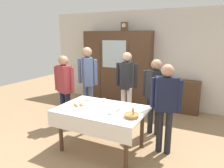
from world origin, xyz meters
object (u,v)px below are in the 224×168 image
object	(u,v)px
tea_cup_near_right	(118,109)
spoon_far_right	(98,112)
pastry_plate	(78,106)
person_behind_table_right	(88,76)
person_beside_shelf	(155,90)
person_near_right_end	(64,84)
bookshelf_low	(177,96)
bread_basket	(131,115)
tea_cup_far_left	(111,113)
wall_cabinet	(117,68)
mantel_clock	(124,26)
person_behind_table_left	(127,80)
person_by_cabinet	(166,101)
dining_table	(101,115)
tea_cup_mid_left	(88,99)
tea_cup_center	(115,105)
tea_cup_far_right	(104,101)
book_stack	(178,79)
spoon_mid_right	(71,111)

from	to	relation	value
tea_cup_near_right	spoon_far_right	bearing A→B (deg)	-144.40
tea_cup_near_right	spoon_far_right	distance (m)	0.34
pastry_plate	person_behind_table_right	world-z (taller)	person_behind_table_right
person_beside_shelf	person_near_right_end	bearing A→B (deg)	-165.36
pastry_plate	bookshelf_low	bearing A→B (deg)	64.96
pastry_plate	person_near_right_end	world-z (taller)	person_near_right_end
bread_basket	tea_cup_far_left	bearing A→B (deg)	-174.68
wall_cabinet	bread_basket	xyz separation A→B (m)	(1.51, -2.71, -0.26)
mantel_clock	bread_basket	bearing A→B (deg)	-64.43
tea_cup_far_left	bread_basket	bearing A→B (deg)	5.32
tea_cup_near_right	tea_cup_far_left	distance (m)	0.20
pastry_plate	person_behind_table_right	size ratio (longest dim) A/B	0.16
person_behind_table_left	person_by_cabinet	bearing A→B (deg)	-41.41
bookshelf_low	person_behind_table_left	distance (m)	1.66
dining_table	tea_cup_mid_left	distance (m)	0.55
tea_cup_center	spoon_far_right	distance (m)	0.40
mantel_clock	bread_basket	distance (m)	3.33
bookshelf_low	person_behind_table_left	world-z (taller)	person_behind_table_left
tea_cup_mid_left	person_behind_table_left	world-z (taller)	person_behind_table_left
tea_cup_far_right	spoon_far_right	size ratio (longest dim) A/B	1.09
dining_table	book_stack	distance (m)	2.78
mantel_clock	person_behind_table_left	world-z (taller)	mantel_clock
pastry_plate	spoon_far_right	bearing A→B (deg)	-11.28
dining_table	wall_cabinet	distance (m)	2.77
wall_cabinet	person_near_right_end	distance (m)	2.06
dining_table	bread_basket	bearing A→B (deg)	-11.24
person_behind_table_left	mantel_clock	bearing A→B (deg)	115.98
book_stack	tea_cup_center	size ratio (longest dim) A/B	1.64
pastry_plate	bread_basket	bearing A→B (deg)	-3.13
dining_table	pastry_plate	distance (m)	0.44
person_beside_shelf	wall_cabinet	bearing A→B (deg)	135.41
wall_cabinet	person_behind_table_left	world-z (taller)	wall_cabinet
pastry_plate	tea_cup_near_right	bearing A→B (deg)	8.06
wall_cabinet	tea_cup_near_right	world-z (taller)	wall_cabinet
tea_cup_far_left	person_behind_table_right	distance (m)	1.75
person_behind_table_right	person_behind_table_left	world-z (taller)	person_behind_table_right
spoon_far_right	tea_cup_center	bearing A→B (deg)	69.49
tea_cup_far_left	person_behind_table_left	size ratio (longest dim) A/B	0.08
person_near_right_end	tea_cup_far_right	bearing A→B (deg)	-10.34
book_stack	spoon_far_right	distance (m)	2.91
book_stack	person_beside_shelf	xyz separation A→B (m)	(-0.18, -1.59, 0.05)
bookshelf_low	person_behind_table_right	distance (m)	2.47
tea_cup_far_right	person_near_right_end	world-z (taller)	person_near_right_end
tea_cup_mid_left	spoon_mid_right	distance (m)	0.61
mantel_clock	person_near_right_end	distance (m)	2.46
person_behind_table_left	tea_cup_far_left	bearing A→B (deg)	-76.33
tea_cup_center	bookshelf_low	bearing A→B (deg)	74.65
dining_table	person_beside_shelf	distance (m)	1.27
person_near_right_end	spoon_far_right	bearing A→B (deg)	-29.49
spoon_mid_right	tea_cup_center	bearing A→B (deg)	43.45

